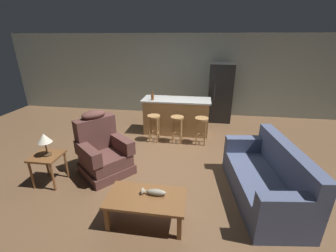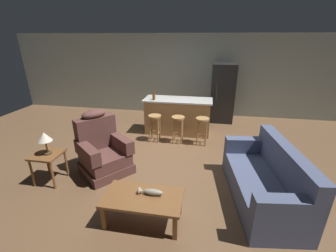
{
  "view_description": "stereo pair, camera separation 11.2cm",
  "coord_description": "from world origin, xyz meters",
  "px_view_note": "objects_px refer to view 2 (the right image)",
  "views": [
    {
      "loc": [
        0.63,
        -4.4,
        2.47
      ],
      "look_at": [
        -0.01,
        -0.1,
        0.75
      ],
      "focal_mm": 24.0,
      "sensor_mm": 36.0,
      "label": 1
    },
    {
      "loc": [
        0.74,
        -4.38,
        2.47
      ],
      "look_at": [
        -0.01,
        -0.1,
        0.75
      ],
      "focal_mm": 24.0,
      "sensor_mm": 36.0,
      "label": 2
    }
  ],
  "objects_px": {
    "fish_figurine": "(151,192)",
    "bar_stool_middle": "(178,125)",
    "couch": "(265,181)",
    "bar_stool_left": "(155,123)",
    "end_table": "(48,159)",
    "coffee_table": "(143,200)",
    "bottle_tall_green": "(154,97)",
    "table_lamp": "(45,138)",
    "refrigerator": "(222,93)",
    "bar_stool_right": "(202,126)",
    "recliner_near_lamp": "(103,151)",
    "kitchen_island": "(178,116)"
  },
  "relations": [
    {
      "from": "bar_stool_left",
      "to": "bar_stool_middle",
      "type": "relative_size",
      "value": 1.0
    },
    {
      "from": "couch",
      "to": "end_table",
      "type": "xyz_separation_m",
      "value": [
        -3.72,
        -0.15,
        0.12
      ]
    },
    {
      "from": "bar_stool_left",
      "to": "bar_stool_right",
      "type": "xyz_separation_m",
      "value": [
        1.17,
        0.0,
        0.0
      ]
    },
    {
      "from": "end_table",
      "to": "bar_stool_middle",
      "type": "relative_size",
      "value": 0.82
    },
    {
      "from": "bar_stool_left",
      "to": "refrigerator",
      "type": "distance_m",
      "value": 2.53
    },
    {
      "from": "refrigerator",
      "to": "bottle_tall_green",
      "type": "height_order",
      "value": "refrigerator"
    },
    {
      "from": "bottle_tall_green",
      "to": "kitchen_island",
      "type": "bearing_deg",
      "value": 17.78
    },
    {
      "from": "table_lamp",
      "to": "bar_stool_middle",
      "type": "relative_size",
      "value": 0.6
    },
    {
      "from": "couch",
      "to": "bar_stool_left",
      "type": "height_order",
      "value": "couch"
    },
    {
      "from": "table_lamp",
      "to": "bar_stool_right",
      "type": "xyz_separation_m",
      "value": [
        2.63,
        2.03,
        -0.4
      ]
    },
    {
      "from": "end_table",
      "to": "coffee_table",
      "type": "bearing_deg",
      "value": -18.36
    },
    {
      "from": "end_table",
      "to": "bar_stool_left",
      "type": "bearing_deg",
      "value": 53.88
    },
    {
      "from": "fish_figurine",
      "to": "table_lamp",
      "type": "xyz_separation_m",
      "value": [
        -2.01,
        0.58,
        0.41
      ]
    },
    {
      "from": "recliner_near_lamp",
      "to": "bar_stool_left",
      "type": "xyz_separation_m",
      "value": [
        0.68,
        1.52,
        0.05
      ]
    },
    {
      "from": "coffee_table",
      "to": "bar_stool_left",
      "type": "height_order",
      "value": "bar_stool_left"
    },
    {
      "from": "couch",
      "to": "coffee_table",
      "type": "bearing_deg",
      "value": 16.36
    },
    {
      "from": "bar_stool_right",
      "to": "bottle_tall_green",
      "type": "xyz_separation_m",
      "value": [
        -1.29,
        0.44,
        0.56
      ]
    },
    {
      "from": "table_lamp",
      "to": "couch",
      "type": "bearing_deg",
      "value": 2.25
    },
    {
      "from": "couch",
      "to": "kitchen_island",
      "type": "height_order",
      "value": "kitchen_island"
    },
    {
      "from": "bar_stool_left",
      "to": "bar_stool_right",
      "type": "bearing_deg",
      "value": 0.0
    },
    {
      "from": "bar_stool_left",
      "to": "table_lamp",
      "type": "bearing_deg",
      "value": -125.65
    },
    {
      "from": "fish_figurine",
      "to": "bar_stool_right",
      "type": "relative_size",
      "value": 0.5
    },
    {
      "from": "end_table",
      "to": "bar_stool_middle",
      "type": "height_order",
      "value": "bar_stool_middle"
    },
    {
      "from": "coffee_table",
      "to": "end_table",
      "type": "xyz_separation_m",
      "value": [
        -1.93,
        0.64,
        0.1
      ]
    },
    {
      "from": "coffee_table",
      "to": "couch",
      "type": "distance_m",
      "value": 1.96
    },
    {
      "from": "recliner_near_lamp",
      "to": "bar_stool_middle",
      "type": "bearing_deg",
      "value": 89.84
    },
    {
      "from": "fish_figurine",
      "to": "refrigerator",
      "type": "height_order",
      "value": "refrigerator"
    },
    {
      "from": "coffee_table",
      "to": "bar_stool_left",
      "type": "distance_m",
      "value": 2.71
    },
    {
      "from": "end_table",
      "to": "bar_stool_left",
      "type": "distance_m",
      "value": 2.51
    },
    {
      "from": "bar_stool_right",
      "to": "recliner_near_lamp",
      "type": "bearing_deg",
      "value": -140.71
    },
    {
      "from": "end_table",
      "to": "refrigerator",
      "type": "xyz_separation_m",
      "value": [
        3.18,
        3.86,
        0.42
      ]
    },
    {
      "from": "coffee_table",
      "to": "table_lamp",
      "type": "bearing_deg",
      "value": 161.34
    },
    {
      "from": "bar_stool_middle",
      "to": "bottle_tall_green",
      "type": "height_order",
      "value": "bottle_tall_green"
    },
    {
      "from": "recliner_near_lamp",
      "to": "kitchen_island",
      "type": "bearing_deg",
      "value": 101.04
    },
    {
      "from": "fish_figurine",
      "to": "bar_stool_middle",
      "type": "bearing_deg",
      "value": 89.25
    },
    {
      "from": "fish_figurine",
      "to": "bar_stool_left",
      "type": "relative_size",
      "value": 0.5
    },
    {
      "from": "refrigerator",
      "to": "bar_stool_right",
      "type": "bearing_deg",
      "value": -106.13
    },
    {
      "from": "coffee_table",
      "to": "kitchen_island",
      "type": "distance_m",
      "value": 3.3
    },
    {
      "from": "bar_stool_left",
      "to": "bar_stool_middle",
      "type": "xyz_separation_m",
      "value": [
        0.59,
        0.0,
        0.0
      ]
    },
    {
      "from": "refrigerator",
      "to": "bottle_tall_green",
      "type": "distance_m",
      "value": 2.29
    },
    {
      "from": "kitchen_island",
      "to": "bar_stool_middle",
      "type": "xyz_separation_m",
      "value": [
        0.09,
        -0.63,
        -0.01
      ]
    },
    {
      "from": "end_table",
      "to": "bottle_tall_green",
      "type": "distance_m",
      "value": 2.88
    },
    {
      "from": "coffee_table",
      "to": "bar_stool_middle",
      "type": "relative_size",
      "value": 1.62
    },
    {
      "from": "bar_stool_right",
      "to": "bottle_tall_green",
      "type": "height_order",
      "value": "bottle_tall_green"
    },
    {
      "from": "refrigerator",
      "to": "fish_figurine",
      "type": "bearing_deg",
      "value": -104.51
    },
    {
      "from": "end_table",
      "to": "bar_stool_right",
      "type": "bearing_deg",
      "value": 37.41
    },
    {
      "from": "couch",
      "to": "refrigerator",
      "type": "xyz_separation_m",
      "value": [
        -0.54,
        3.71,
        0.54
      ]
    },
    {
      "from": "couch",
      "to": "bar_stool_right",
      "type": "relative_size",
      "value": 2.93
    },
    {
      "from": "recliner_near_lamp",
      "to": "refrigerator",
      "type": "bearing_deg",
      "value": 94.27
    },
    {
      "from": "fish_figurine",
      "to": "bar_stool_middle",
      "type": "xyz_separation_m",
      "value": [
        0.03,
        2.61,
        0.01
      ]
    }
  ]
}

